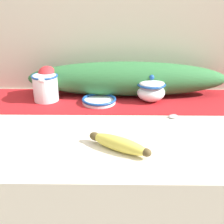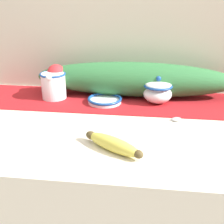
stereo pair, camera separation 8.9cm
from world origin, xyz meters
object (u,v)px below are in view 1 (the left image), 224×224
Objects in this scene: small_dish at (99,100)px; spoon at (170,117)px; banana at (119,144)px; cream_pitcher at (46,87)px; sugar_bowl at (151,90)px.

small_dish is 0.82× the size of spoon.
small_dish is at bearing 101.92° from banana.
cream_pitcher is at bearing 172.36° from small_dish.
cream_pitcher is 1.08× the size of sugar_bowl.
cream_pitcher reaches higher than spoon.
sugar_bowl is 0.18m from spoon.
small_dish reaches higher than spoon.
spoon is at bearing -19.63° from cream_pitcher.
banana reaches higher than spoon.
cream_pitcher reaches higher than banana.
banana is (0.07, -0.35, 0.01)m from small_dish.
banana is at bearing -108.95° from sugar_bowl.
cream_pitcher is 0.68× the size of banana.
sugar_bowl is at bearing 7.55° from small_dish.
banana is 0.28m from spoon.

